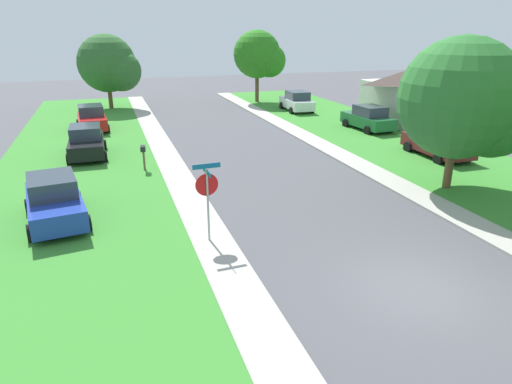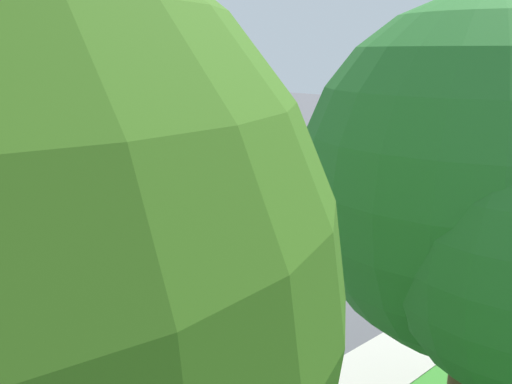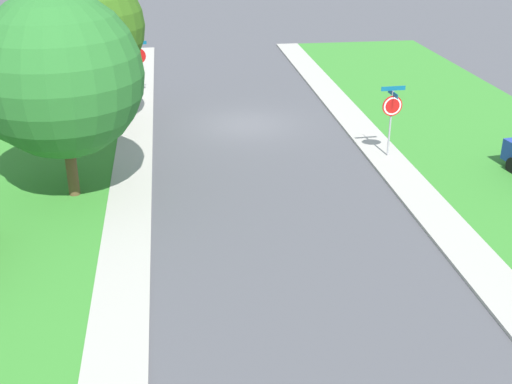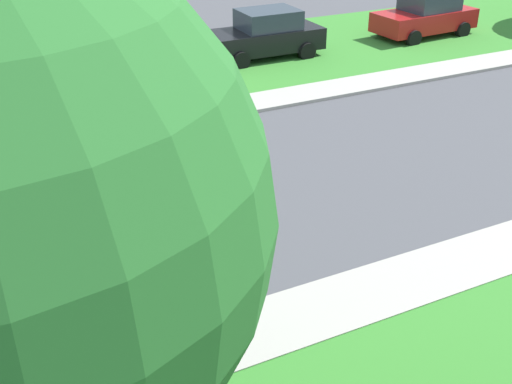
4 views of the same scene
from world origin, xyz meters
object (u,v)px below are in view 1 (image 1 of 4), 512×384
Objects in this scene: car_maroon_driveway_right at (438,142)px; stop_sign_far_corner at (207,190)px; tree_across_left at (110,65)px; mailbox at (143,152)px; car_white_behind_trees at (297,101)px; tree_sidewalk_mid at (468,102)px; car_blue_near_corner at (54,200)px; car_black_across_road at (86,142)px; tree_sidewalk_near at (260,56)px; car_green_kerbside_mid at (368,118)px; car_red_far_down_street at (92,118)px; house_right_setback at (434,91)px.

stop_sign_far_corner is at bearing -156.03° from car_maroon_driveway_right.
mailbox is (0.81, -19.66, -2.78)m from tree_across_left.
tree_sidewalk_mid is at bearing -93.26° from car_white_behind_trees.
car_blue_near_corner is 0.71× the size of tree_across_left.
mailbox is (2.77, -3.68, 0.14)m from car_black_across_road.
tree_across_left is at bearing 92.36° from mailbox.
tree_sidewalk_near is 1.05× the size of tree_across_left.
tree_across_left reaches higher than car_blue_near_corner.
car_green_kerbside_mid and car_red_far_down_street have the same top height.
stop_sign_far_corner is 0.64× the size of car_black_across_road.
mailbox is at bearing -123.31° from tree_sidewalk_near.
car_red_far_down_street is at bearing -171.09° from car_white_behind_trees.
car_red_far_down_street is 22.69m from car_maroon_driveway_right.
car_blue_near_corner is at bearing -123.42° from tree_sidewalk_near.
car_maroon_driveway_right is 10.67m from house_right_setback.
stop_sign_far_corner is 25.49m from house_right_setback.
tree_across_left is (-16.64, 14.75, 2.92)m from car_green_kerbside_mid.
stop_sign_far_corner is 15.80m from car_maroon_driveway_right.
tree_across_left is at bearing 83.02° from car_black_across_road.
tree_sidewalk_mid is at bearing -124.50° from house_right_setback.
car_black_across_road is (-18.60, -1.24, 0.00)m from car_green_kerbside_mid.
stop_sign_far_corner reaches higher than car_red_far_down_street.
tree_sidewalk_mid is at bearing -103.59° from car_green_kerbside_mid.
stop_sign_far_corner is 0.31× the size of house_right_setback.
tree_sidewalk_near is (-1.36, 5.81, 3.47)m from car_white_behind_trees.
house_right_setback is at bearing 35.83° from stop_sign_far_corner.
tree_sidewalk_near is 16.35m from house_right_setback.
car_maroon_driveway_right is 22.33m from tree_sidewalk_near.
tree_sidewalk_mid reaches higher than mailbox.
mailbox is at bearing -164.67° from house_right_setback.
tree_across_left reaches higher than car_maroon_driveway_right.
car_maroon_driveway_right is (-0.11, -7.41, 0.00)m from car_green_kerbside_mid.
car_green_kerbside_mid is 22.12m from car_blue_near_corner.
tree_sidewalk_near reaches higher than car_green_kerbside_mid.
house_right_setback is (24.55, -4.91, 1.50)m from car_red_far_down_street.
mailbox is (-21.97, -6.02, -1.37)m from house_right_setback.
tree_across_left reaches higher than car_white_behind_trees.
car_red_far_down_street is 11.24m from mailbox.
tree_sidewalk_near reaches higher than house_right_setback.
car_red_far_down_street is 0.67× the size of tree_sidewalk_mid.
house_right_setback is (20.66, 14.92, 0.49)m from stop_sign_far_corner.
car_maroon_driveway_right is at bearing -82.20° from tree_sidewalk_near.
tree_sidewalk_mid reaches higher than tree_across_left.
car_white_behind_trees is 16.36m from tree_across_left.
car_white_behind_trees is at bearing 46.99° from car_blue_near_corner.
car_blue_near_corner is at bearing -155.81° from house_right_setback.
tree_sidewalk_near is at bearing 28.84° from car_red_far_down_street.
car_white_behind_trees is at bearing 86.74° from tree_sidewalk_mid.
tree_sidewalk_mid is (-1.18, -20.72, 3.00)m from car_white_behind_trees.
car_blue_near_corner is (-19.51, -10.42, 0.00)m from car_green_kerbside_mid.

